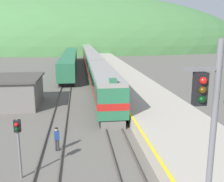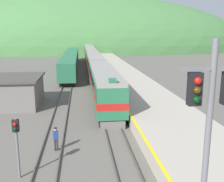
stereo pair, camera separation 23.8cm
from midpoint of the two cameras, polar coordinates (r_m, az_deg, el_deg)
track_main at (r=74.79m, az=-4.57°, el=6.16°), size 1.52×180.00×0.16m
track_siding at (r=74.77m, az=-8.41°, el=6.06°), size 1.52×180.00×0.16m
platform at (r=55.40m, az=1.51°, el=4.42°), size 7.00×140.00×1.12m
distant_hills at (r=131.61m, az=-5.56°, el=8.89°), size 166.03×74.72×51.88m
station_shed at (r=33.08m, az=-21.91°, el=-0.04°), size 8.24×7.40×3.43m
express_train_lead_car at (r=31.85m, az=-1.60°, el=1.46°), size 2.89×19.27×4.56m
carriage_second at (r=52.71m, az=-3.67°, el=5.87°), size 2.88×20.80×4.20m
carriage_third at (r=74.26m, az=-4.59°, el=7.82°), size 2.88×20.80×4.20m
carriage_fourth at (r=95.86m, az=-5.10°, el=8.89°), size 2.88×20.80×4.20m
siding_train at (r=62.69m, az=-8.76°, el=6.54°), size 2.90×44.44×3.82m
signal_mast_main at (r=8.95m, az=21.01°, el=-7.93°), size 2.20×0.42×8.30m
signal_post_siding at (r=16.18m, az=-19.70°, el=-9.21°), size 0.36×0.42×3.68m
track_worker at (r=19.70m, az=-11.79°, el=-9.88°), size 0.40×0.30×1.77m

